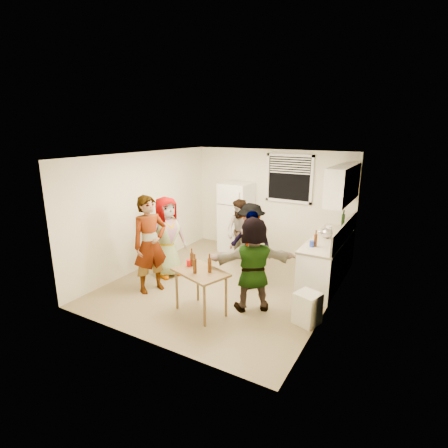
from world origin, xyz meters
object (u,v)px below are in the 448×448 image
Objects in this scene: guest_back_left at (240,263)px; guest_orange at (252,308)px; trash_bin at (307,309)px; red_cup at (189,266)px; refrigerator at (236,217)px; guest_grey at (169,275)px; beer_bottle_counter at (315,246)px; blue_cup at (312,247)px; guest_black at (251,285)px; serving_table at (201,312)px; wine_bottle at (342,227)px; guest_back_right at (250,275)px; kettle at (326,238)px; guest_stripe at (153,290)px; beer_bottle_table at (195,273)px.

guest_back_left is 2.06m from guest_orange.
red_cup is at bearing -166.55° from trash_bin.
trash_bin is at bearing -44.00° from refrigerator.
red_cup reaches higher than guest_grey.
beer_bottle_counter is 0.07m from blue_cup.
guest_back_left is (-1.83, 0.60, -0.90)m from beer_bottle_counter.
trash_bin is at bearing 17.47° from guest_black.
serving_table is 0.80m from red_cup.
trash_bin is at bearing -76.74° from guest_grey.
red_cup is 2.31m from guest_back_left.
wine_bottle is 2.47m from guest_black.
guest_grey is 1.76m from guest_black.
red_cup is (0.67, -2.96, -0.11)m from refrigerator.
wine_bottle is 2.29m from guest_back_right.
blue_cup is 1.42m from guest_black.
guest_orange is at bearing -107.41° from wine_bottle.
kettle is 0.99m from wine_bottle.
kettle is at bearing -30.46° from guest_stripe.
kettle is 2.36× the size of blue_cup.
guest_back_right is at bearing 172.38° from blue_cup.
beer_bottle_counter is at bearing -95.36° from wine_bottle.
wine_bottle is 0.19× the size of guest_black.
guest_back_right reaches higher than guest_stripe.
trash_bin is at bearing -78.06° from beer_bottle_counter.
red_cup is 1.89m from guest_back_right.
guest_back_right is at bearing 87.84° from beer_bottle_table.
red_cup is 1.30m from guest_orange.
guest_grey is 1.03× the size of guest_orange.
red_cup is 1.23m from guest_stripe.
guest_black is at bearing -165.37° from blue_cup.
red_cup is 0.06× the size of guest_stripe.
red_cup is 0.07× the size of guest_back_left.
red_cup is at bearing -105.92° from guest_grey.
beer_bottle_counter is at bearing -54.85° from guest_grey.
guest_black is at bearing 149.32° from trash_bin.
blue_cup is 0.07× the size of guest_orange.
guest_back_left is 0.67m from guest_back_right.
wine_bottle is 3.00m from guest_orange.
trash_bin is at bearing 18.62° from serving_table.
guest_orange is at bearing -179.90° from trash_bin.
beer_bottle_table is 2.52m from guest_back_left.
blue_cup is (2.30, -1.42, 0.05)m from refrigerator.
guest_back_right is at bearing 141.72° from trash_bin.
trash_bin is 0.98m from guest_orange.
beer_bottle_counter reaches higher than guest_orange.
guest_stripe is at bearing -151.95° from blue_cup.
serving_table reaches higher than guest_back_left.
trash_bin is 2.16× the size of beer_bottle_table.
guest_grey is 1.66m from guest_back_left.
refrigerator reaches higher than blue_cup.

